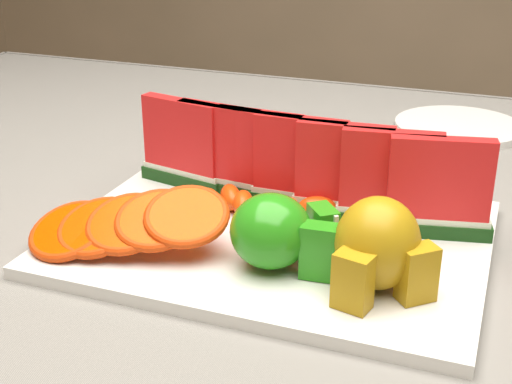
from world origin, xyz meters
name	(u,v)px	position (x,y,z in m)	size (l,w,h in m)	color
table	(264,275)	(0.00, 0.00, 0.65)	(1.40, 0.90, 0.75)	#4B3520
tablecloth	(264,228)	(0.00, 0.00, 0.72)	(1.53, 1.03, 0.20)	slate
platter	(274,237)	(0.05, -0.11, 0.76)	(0.40, 0.30, 0.01)	silver
apple_cluster	(279,233)	(0.07, -0.17, 0.80)	(0.11, 0.09, 0.07)	#257A11
pear_cluster	(378,247)	(0.16, -0.18, 0.81)	(0.09, 0.09, 0.08)	#B99E15
side_plate	(459,127)	(0.18, 0.32, 0.76)	(0.23, 0.23, 0.01)	silver
fork	(189,126)	(-0.18, 0.19, 0.76)	(0.02, 0.20, 0.00)	silver
watermelon_row	(300,166)	(0.05, -0.05, 0.82)	(0.39, 0.07, 0.10)	#0E3C18
orange_fan_front	(128,223)	(-0.07, -0.19, 0.80)	(0.20, 0.13, 0.05)	red
orange_fan_back	(300,167)	(0.04, 0.02, 0.79)	(0.29, 0.11, 0.04)	red
tangerine_segments	(264,207)	(0.03, -0.08, 0.78)	(0.17, 0.08, 0.03)	orange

